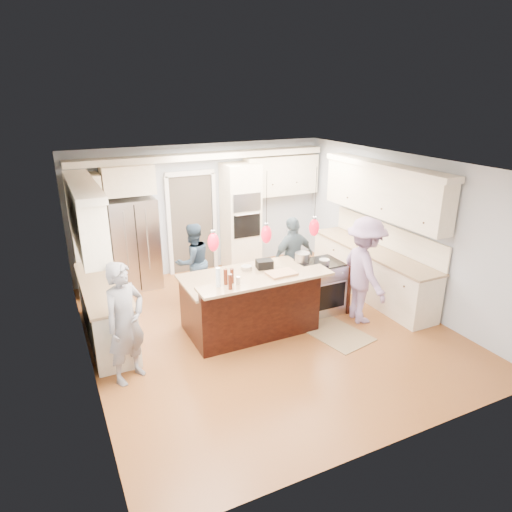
{
  "coord_description": "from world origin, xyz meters",
  "views": [
    {
      "loc": [
        -3.05,
        -6.01,
        3.73
      ],
      "look_at": [
        0.0,
        0.35,
        1.15
      ],
      "focal_mm": 32.0,
      "sensor_mm": 36.0,
      "label": 1
    }
  ],
  "objects_px": {
    "refrigerator": "(134,244)",
    "person_far_left": "(193,262)",
    "person_bar_end": "(125,323)",
    "kitchen_island": "(250,302)",
    "island_range": "(320,287)"
  },
  "relations": [
    {
      "from": "kitchen_island",
      "to": "person_far_left",
      "type": "relative_size",
      "value": 1.44
    },
    {
      "from": "refrigerator",
      "to": "person_bar_end",
      "type": "relative_size",
      "value": 1.06
    },
    {
      "from": "refrigerator",
      "to": "person_far_left",
      "type": "relative_size",
      "value": 1.23
    },
    {
      "from": "person_far_left",
      "to": "kitchen_island",
      "type": "bearing_deg",
      "value": 92.21
    },
    {
      "from": "refrigerator",
      "to": "person_far_left",
      "type": "xyz_separation_m",
      "value": [
        0.86,
        -1.04,
        -0.17
      ]
    },
    {
      "from": "island_range",
      "to": "person_bar_end",
      "type": "distance_m",
      "value": 3.54
    },
    {
      "from": "person_bar_end",
      "to": "kitchen_island",
      "type": "bearing_deg",
      "value": -16.51
    },
    {
      "from": "kitchen_island",
      "to": "refrigerator",
      "type": "bearing_deg",
      "value": 116.87
    },
    {
      "from": "island_range",
      "to": "refrigerator",
      "type": "bearing_deg",
      "value": 137.41
    },
    {
      "from": "kitchen_island",
      "to": "person_bar_end",
      "type": "relative_size",
      "value": 1.24
    },
    {
      "from": "refrigerator",
      "to": "person_far_left",
      "type": "distance_m",
      "value": 1.36
    },
    {
      "from": "kitchen_island",
      "to": "person_far_left",
      "type": "bearing_deg",
      "value": 106.16
    },
    {
      "from": "kitchen_island",
      "to": "island_range",
      "type": "distance_m",
      "value": 1.41
    },
    {
      "from": "island_range",
      "to": "person_far_left",
      "type": "height_order",
      "value": "person_far_left"
    },
    {
      "from": "refrigerator",
      "to": "kitchen_island",
      "type": "bearing_deg",
      "value": -63.13
    }
  ]
}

